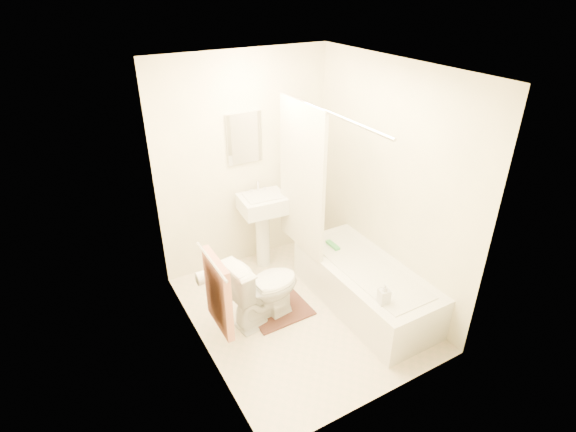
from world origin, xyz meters
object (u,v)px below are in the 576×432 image
toilet (263,288)px  sink (263,228)px  bathtub (365,286)px  bath_mat (280,311)px  soap_bottle (384,293)px

toilet → sink: sink is taller
bathtub → bath_mat: bearing=158.9°
bath_mat → soap_bottle: size_ratio=2.94×
bathtub → bath_mat: bathtub is taller
soap_bottle → sink: bearing=102.0°
bath_mat → soap_bottle: bearing=-53.7°
bathtub → soap_bottle: 0.64m
sink → soap_bottle: 1.69m
toilet → bathtub: bearing=-115.6°
sink → toilet: bearing=-112.0°
bath_mat → sink: bearing=73.3°
toilet → sink: size_ratio=0.76×
bathtub → soap_bottle: size_ratio=7.91×
sink → bathtub: (0.57, -1.15, -0.26)m
sink → soap_bottle: size_ratio=4.79×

